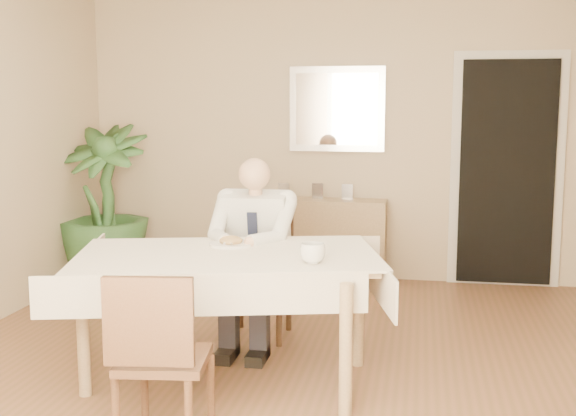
% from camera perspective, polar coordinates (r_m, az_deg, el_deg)
% --- Properties ---
extents(room, '(5.00, 5.02, 2.60)m').
position_cam_1_polar(room, '(4.14, -0.88, 4.12)').
color(room, brown).
rests_on(room, ground).
extents(window, '(1.34, 0.04, 1.44)m').
position_cam_1_polar(window, '(1.78, -16.80, 3.18)').
color(window, silver).
rests_on(window, room).
extents(doorway, '(0.96, 0.07, 2.10)m').
position_cam_1_polar(doorway, '(6.58, 16.89, 2.67)').
color(doorway, silver).
rests_on(doorway, ground).
extents(mirror, '(0.86, 0.04, 0.76)m').
position_cam_1_polar(mirror, '(6.56, 3.88, 7.80)').
color(mirror, silver).
rests_on(mirror, room).
extents(dining_table, '(1.96, 1.44, 0.75)m').
position_cam_1_polar(dining_table, '(4.15, -4.79, -4.71)').
color(dining_table, tan).
rests_on(dining_table, ground).
extents(chair_far, '(0.44, 0.44, 0.87)m').
position_cam_1_polar(chair_far, '(5.02, -2.13, -4.54)').
color(chair_far, '#3F2818').
rests_on(chair_far, ground).
extents(chair_near, '(0.45, 0.45, 0.85)m').
position_cam_1_polar(chair_near, '(3.41, -10.23, -11.11)').
color(chair_near, '#3F2818').
rests_on(chair_near, ground).
extents(seated_man, '(0.48, 0.72, 1.24)m').
position_cam_1_polar(seated_man, '(4.71, -2.89, -2.86)').
color(seated_man, white).
rests_on(seated_man, ground).
extents(plate, '(0.26, 0.26, 0.02)m').
position_cam_1_polar(plate, '(4.35, -4.54, -2.86)').
color(plate, white).
rests_on(plate, dining_table).
extents(food, '(0.14, 0.14, 0.06)m').
position_cam_1_polar(food, '(4.35, -4.54, -2.57)').
color(food, olive).
rests_on(food, dining_table).
extents(knife, '(0.01, 0.13, 0.01)m').
position_cam_1_polar(knife, '(4.28, -4.23, -2.81)').
color(knife, silver).
rests_on(knife, dining_table).
extents(fork, '(0.01, 0.13, 0.01)m').
position_cam_1_polar(fork, '(4.30, -5.26, -2.77)').
color(fork, silver).
rests_on(fork, dining_table).
extents(coffee_mug, '(0.15, 0.15, 0.11)m').
position_cam_1_polar(coffee_mug, '(3.86, 1.97, -3.58)').
color(coffee_mug, white).
rests_on(coffee_mug, dining_table).
extents(sideboard, '(0.94, 0.32, 0.75)m').
position_cam_1_polar(sideboard, '(6.52, 3.63, -2.59)').
color(sideboard, tan).
rests_on(sideboard, ground).
extents(photo_frame_left, '(0.10, 0.02, 0.14)m').
position_cam_1_polar(photo_frame_left, '(6.54, -0.34, 1.38)').
color(photo_frame_left, silver).
rests_on(photo_frame_left, sideboard).
extents(photo_frame_center, '(0.10, 0.02, 0.14)m').
position_cam_1_polar(photo_frame_center, '(6.52, 2.36, 1.35)').
color(photo_frame_center, silver).
rests_on(photo_frame_center, sideboard).
extents(photo_frame_right, '(0.10, 0.02, 0.14)m').
position_cam_1_polar(photo_frame_right, '(6.46, 4.71, 1.27)').
color(photo_frame_right, silver).
rests_on(photo_frame_right, sideboard).
extents(potted_palm, '(0.85, 0.85, 1.42)m').
position_cam_1_polar(potted_palm, '(6.61, -14.35, 0.25)').
color(potted_palm, '#284E23').
rests_on(potted_palm, ground).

